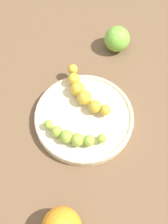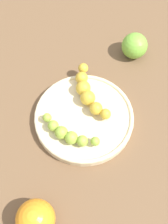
# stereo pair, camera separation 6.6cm
# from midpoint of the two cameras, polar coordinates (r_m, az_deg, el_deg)

# --- Properties ---
(ground_plane) EXTENTS (2.40, 2.40, 0.00)m
(ground_plane) POSITION_cam_midpoint_polar(r_m,az_deg,el_deg) (0.69, 2.71, -1.75)
(ground_plane) COLOR brown
(fruit_bowl) EXTENTS (0.23, 0.23, 0.02)m
(fruit_bowl) POSITION_cam_midpoint_polar(r_m,az_deg,el_deg) (0.68, 2.76, -1.29)
(fruit_bowl) COLOR beige
(fruit_bowl) RESTS_ON ground_plane
(banana_green) EXTENTS (0.11, 0.10, 0.03)m
(banana_green) POSITION_cam_midpoint_polar(r_m,az_deg,el_deg) (0.64, -0.36, -4.54)
(banana_green) COLOR #8CAD38
(banana_green) RESTS_ON fruit_bowl
(banana_spotted) EXTENTS (0.16, 0.06, 0.04)m
(banana_spotted) POSITION_cam_midpoint_polar(r_m,az_deg,el_deg) (0.69, 3.49, 3.69)
(banana_spotted) COLOR gold
(banana_spotted) RESTS_ON fruit_bowl
(apple_green) EXTENTS (0.07, 0.07, 0.07)m
(apple_green) POSITION_cam_midpoint_polar(r_m,az_deg,el_deg) (0.79, 12.30, 12.41)
(apple_green) COLOR #72B238
(apple_green) RESTS_ON ground_plane
(orange_fruit) EXTENTS (0.08, 0.08, 0.08)m
(orange_fruit) POSITION_cam_midpoint_polar(r_m,az_deg,el_deg) (0.59, -6.16, -20.51)
(orange_fruit) COLOR orange
(orange_fruit) RESTS_ON ground_plane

